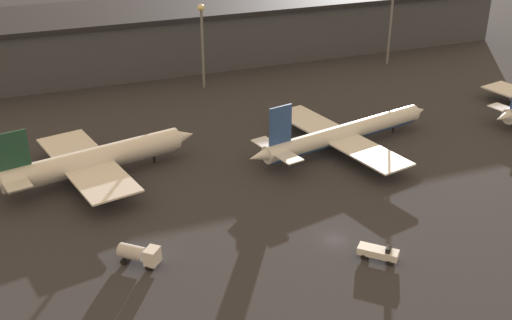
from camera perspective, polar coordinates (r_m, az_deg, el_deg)
ground at (r=106.81m, az=7.02°, el=-7.06°), size 600.00×600.00×0.00m
terminal_building at (r=192.88m, az=-7.26°, el=11.09°), size 201.86×31.64×16.53m
airplane_1 at (r=126.68m, az=-14.33°, el=-0.04°), size 43.62×33.31×13.23m
airplane_2 at (r=136.81m, az=7.76°, el=2.32°), size 47.52×37.70×13.12m
service_vehicle_2 at (r=101.07m, az=-10.34°, el=-8.22°), size 6.54×6.18×3.30m
service_vehicle_4 at (r=102.60m, az=10.83°, el=-8.07°), size 6.07×5.98×2.68m
lamp_post_1 at (r=168.04m, az=-4.82°, el=11.04°), size 1.80×1.80×22.13m
lamp_post_2 at (r=190.26m, az=12.01°, el=13.18°), size 1.80×1.80×26.72m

